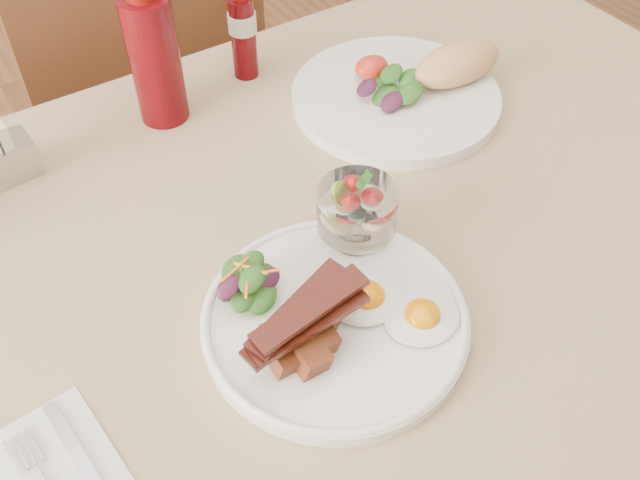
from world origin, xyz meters
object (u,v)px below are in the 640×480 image
fruit_cup (357,210)px  ketchup_bottle (155,57)px  hot_sauce_bottle (243,33)px  second_plate (410,87)px  table (333,282)px  main_plate (335,320)px  chair_far (144,107)px

fruit_cup → ketchup_bottle: size_ratio=0.46×
ketchup_bottle → hot_sauce_bottle: ketchup_bottle is taller
fruit_cup → hot_sauce_bottle: bearing=80.0°
hot_sauce_bottle → second_plate: bearing=-47.7°
table → main_plate: 0.16m
main_plate → chair_far: bearing=84.7°
main_plate → fruit_cup: size_ratio=3.09×
chair_far → table: bearing=-90.0°
second_plate → ketchup_bottle: (-0.31, 0.16, 0.07)m
hot_sauce_bottle → chair_far: bearing=103.1°
fruit_cup → chair_far: bearing=90.5°
main_plate → fruit_cup: bearing=44.1°
second_plate → ketchup_bottle: 0.35m
ketchup_bottle → hot_sauce_bottle: size_ratio=1.39×
table → chair_far: size_ratio=1.43×
chair_far → ketchup_bottle: (-0.07, -0.34, 0.32)m
main_plate → hot_sauce_bottle: 0.48m
chair_far → main_plate: bearing=-95.3°
hot_sauce_bottle → table: bearing=-102.0°
fruit_cup → second_plate: (0.23, 0.20, -0.05)m
main_plate → ketchup_bottle: bearing=89.7°
hot_sauce_bottle → main_plate: bearing=-107.7°
table → chair_far: (0.00, 0.66, -0.14)m
fruit_cup → second_plate: size_ratio=0.28×
chair_far → ketchup_bottle: ketchup_bottle is taller
chair_far → second_plate: chair_far is taller
main_plate → fruit_cup: (0.08, 0.08, 0.06)m
main_plate → ketchup_bottle: size_ratio=1.41×
chair_far → hot_sauce_bottle: chair_far is taller
second_plate → hot_sauce_bottle: hot_sauce_bottle is taller
second_plate → hot_sauce_bottle: bearing=132.3°
chair_far → main_plate: size_ratio=3.32×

